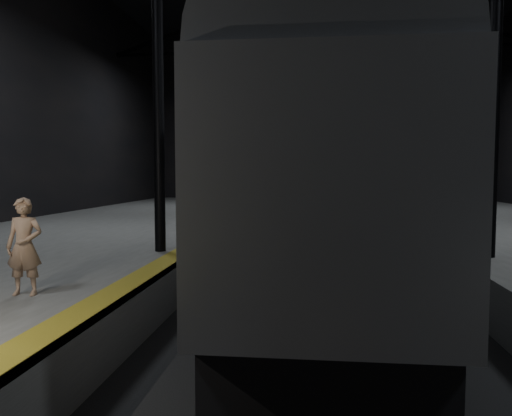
# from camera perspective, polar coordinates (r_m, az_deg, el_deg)

# --- Properties ---
(ground) EXTENTS (44.00, 44.00, 0.00)m
(ground) POSITION_cam_1_polar(r_m,az_deg,el_deg) (15.88, 6.96, -6.47)
(ground) COLOR black
(ground) RESTS_ON ground
(platform_left) EXTENTS (9.00, 43.80, 1.00)m
(platform_left) POSITION_cam_1_polar(r_m,az_deg,el_deg) (17.42, -18.58, -4.06)
(platform_left) COLOR #545452
(platform_left) RESTS_ON ground
(tactile_strip) EXTENTS (0.50, 43.80, 0.01)m
(tactile_strip) POSITION_cam_1_polar(r_m,az_deg,el_deg) (16.03, -4.71, -2.72)
(tactile_strip) COLOR olive
(tactile_strip) RESTS_ON platform_left
(track) EXTENTS (2.40, 43.00, 0.24)m
(track) POSITION_cam_1_polar(r_m,az_deg,el_deg) (15.87, 6.97, -6.23)
(track) COLOR #3F3328
(track) RESTS_ON ground
(train) EXTENTS (3.06, 20.44, 5.46)m
(train) POSITION_cam_1_polar(r_m,az_deg,el_deg) (14.96, 7.08, 4.62)
(train) COLOR #A1A4A9
(train) RESTS_ON ground
(woman) EXTENTS (0.59, 0.42, 1.51)m
(woman) POSITION_cam_1_polar(r_m,az_deg,el_deg) (8.46, -24.95, -4.01)
(woman) COLOR tan
(woman) RESTS_ON platform_left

